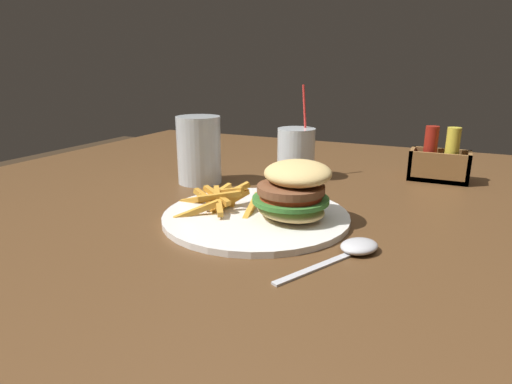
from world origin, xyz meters
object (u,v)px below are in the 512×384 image
object	(u,v)px
juice_glass	(296,155)
spoon	(356,248)
beer_glass	(199,152)
condiment_caddy	(439,163)
meal_plate_near	(272,203)

from	to	relation	value
juice_glass	spoon	xyz separation A→B (m)	(0.21, -0.35, -0.05)
beer_glass	condiment_caddy	bearing A→B (deg)	26.95
meal_plate_near	condiment_caddy	bearing A→B (deg)	59.50
juice_glass	meal_plate_near	bearing A→B (deg)	-77.55
juice_glass	condiment_caddy	size ratio (longest dim) A/B	1.64
juice_glass	condiment_caddy	world-z (taller)	juice_glass
beer_glass	juice_glass	bearing A→B (deg)	36.28
meal_plate_near	spoon	bearing A→B (deg)	-24.49
juice_glass	condiment_caddy	bearing A→B (deg)	20.56
spoon	condiment_caddy	distance (m)	0.47
spoon	meal_plate_near	bearing A→B (deg)	92.19
beer_glass	juice_glass	xyz separation A→B (m)	(0.17, 0.13, -0.01)
juice_glass	spoon	world-z (taller)	juice_glass
beer_glass	spoon	world-z (taller)	beer_glass
meal_plate_near	beer_glass	xyz separation A→B (m)	(-0.23, 0.15, 0.04)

